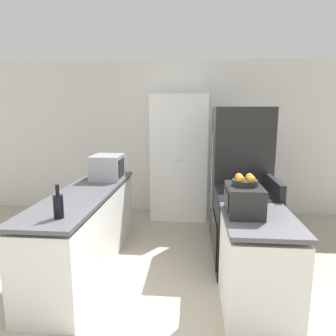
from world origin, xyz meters
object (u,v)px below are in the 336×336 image
object	(u,v)px
microwave	(108,167)
wine_bottle	(58,206)
stove	(244,229)
pantry_cabinet	(179,157)
refrigerator	(239,175)
fruit_bowl	(245,181)
toaster_oven	(244,200)

from	to	relation	value
microwave	wine_bottle	xyz separation A→B (m)	(0.02, -1.50, -0.05)
stove	wine_bottle	bearing A→B (deg)	-150.13
pantry_cabinet	refrigerator	bearing A→B (deg)	-44.30
pantry_cabinet	stove	world-z (taller)	pantry_cabinet
stove	wine_bottle	size ratio (longest dim) A/B	3.67
microwave	fruit_bowl	xyz separation A→B (m)	(1.56, -1.24, 0.13)
wine_bottle	toaster_oven	size ratio (longest dim) A/B	0.65
fruit_bowl	refrigerator	bearing A→B (deg)	83.09
refrigerator	fruit_bowl	bearing A→B (deg)	-96.91
fruit_bowl	toaster_oven	bearing A→B (deg)	-113.22
pantry_cabinet	toaster_oven	xyz separation A→B (m)	(0.67, -2.36, -0.01)
stove	wine_bottle	distance (m)	2.02
microwave	fruit_bowl	distance (m)	2.00
pantry_cabinet	fruit_bowl	bearing A→B (deg)	-74.08
toaster_oven	fruit_bowl	bearing A→B (deg)	66.78
refrigerator	wine_bottle	xyz separation A→B (m)	(-1.73, -1.77, 0.08)
wine_bottle	pantry_cabinet	bearing A→B (deg)	71.54
microwave	wine_bottle	bearing A→B (deg)	-89.39
stove	pantry_cabinet	bearing A→B (deg)	116.39
pantry_cabinet	refrigerator	distance (m)	1.20
pantry_cabinet	microwave	world-z (taller)	pantry_cabinet
fruit_bowl	wine_bottle	bearing A→B (deg)	-170.61
refrigerator	toaster_oven	xyz separation A→B (m)	(-0.19, -1.53, 0.10)
microwave	toaster_oven	distance (m)	2.00
pantry_cabinet	microwave	distance (m)	1.42
refrigerator	microwave	distance (m)	1.77
stove	microwave	size ratio (longest dim) A/B	2.28
stove	refrigerator	xyz separation A→B (m)	(0.04, 0.81, 0.46)
fruit_bowl	stove	bearing A→B (deg)	78.66
microwave	pantry_cabinet	bearing A→B (deg)	51.35
microwave	fruit_bowl	world-z (taller)	fruit_bowl
pantry_cabinet	toaster_oven	distance (m)	2.45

